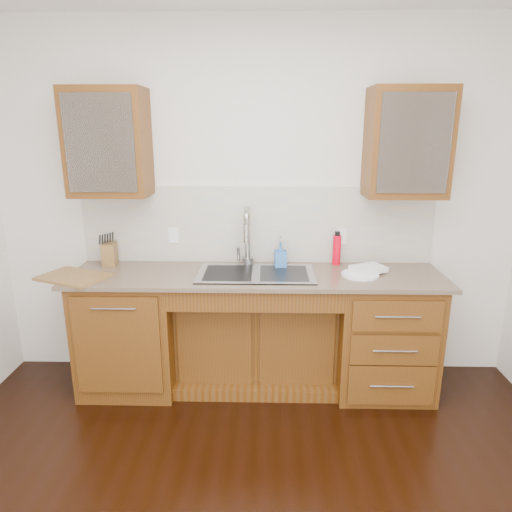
{
  "coord_description": "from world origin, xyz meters",
  "views": [
    {
      "loc": [
        0.07,
        -1.71,
        1.93
      ],
      "look_at": [
        0.0,
        1.4,
        1.05
      ],
      "focal_mm": 32.0,
      "sensor_mm": 36.0,
      "label": 1
    }
  ],
  "objects_px": {
    "water_bottle": "(337,250)",
    "cutting_board": "(73,277)",
    "soap_bottle": "(280,255)",
    "plate": "(360,275)",
    "knife_block": "(110,254)"
  },
  "relations": [
    {
      "from": "water_bottle",
      "to": "cutting_board",
      "type": "xyz_separation_m",
      "value": [
        -1.89,
        -0.38,
        -0.1
      ]
    },
    {
      "from": "soap_bottle",
      "to": "plate",
      "type": "height_order",
      "value": "soap_bottle"
    },
    {
      "from": "soap_bottle",
      "to": "knife_block",
      "type": "relative_size",
      "value": 1.11
    },
    {
      "from": "water_bottle",
      "to": "cutting_board",
      "type": "bearing_deg",
      "value": -168.54
    },
    {
      "from": "knife_block",
      "to": "soap_bottle",
      "type": "bearing_deg",
      "value": -8.62
    },
    {
      "from": "water_bottle",
      "to": "plate",
      "type": "distance_m",
      "value": 0.32
    },
    {
      "from": "knife_block",
      "to": "cutting_board",
      "type": "relative_size",
      "value": 0.39
    },
    {
      "from": "cutting_board",
      "to": "soap_bottle",
      "type": "bearing_deg",
      "value": 11.31
    },
    {
      "from": "knife_block",
      "to": "cutting_board",
      "type": "bearing_deg",
      "value": -121.0
    },
    {
      "from": "water_bottle",
      "to": "knife_block",
      "type": "bearing_deg",
      "value": -178.39
    },
    {
      "from": "plate",
      "to": "soap_bottle",
      "type": "bearing_deg",
      "value": 162.03
    },
    {
      "from": "knife_block",
      "to": "water_bottle",
      "type": "bearing_deg",
      "value": -5.14
    },
    {
      "from": "soap_bottle",
      "to": "cutting_board",
      "type": "xyz_separation_m",
      "value": [
        -1.46,
        -0.29,
        -0.09
      ]
    },
    {
      "from": "water_bottle",
      "to": "cutting_board",
      "type": "height_order",
      "value": "water_bottle"
    },
    {
      "from": "water_bottle",
      "to": "plate",
      "type": "bearing_deg",
      "value": -64.43
    }
  ]
}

